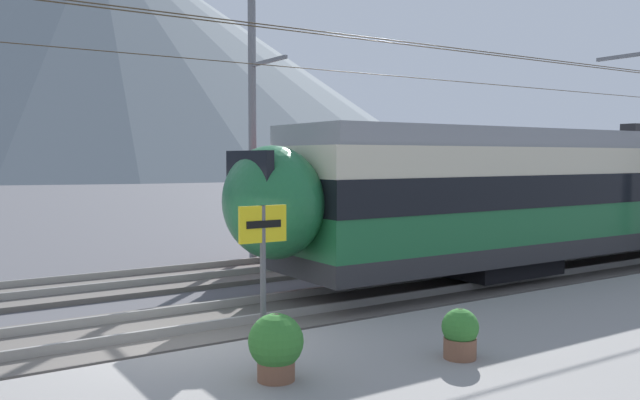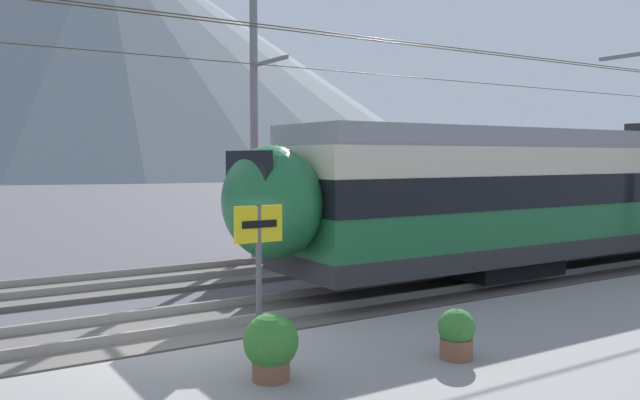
# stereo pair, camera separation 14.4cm
# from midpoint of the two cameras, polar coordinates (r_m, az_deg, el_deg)

# --- Properties ---
(ground_plane) EXTENTS (400.00, 400.00, 0.00)m
(ground_plane) POSITION_cam_midpoint_polar(r_m,az_deg,el_deg) (10.84, -11.61, -13.32)
(ground_plane) COLOR #4C4C51
(track_near) EXTENTS (120.00, 3.00, 0.28)m
(track_near) POSITION_cam_midpoint_polar(r_m,az_deg,el_deg) (12.32, -14.37, -10.94)
(track_near) COLOR #5B5651
(track_near) RESTS_ON ground
(track_far) EXTENTS (120.00, 3.00, 0.28)m
(track_far) POSITION_cam_midpoint_polar(r_m,az_deg,el_deg) (16.66, -19.30, -7.17)
(track_far) COLOR #5B5651
(track_far) RESTS_ON ground
(train_far_track) EXTENTS (26.27, 3.04, 4.27)m
(train_far_track) POSITION_cam_midpoint_polar(r_m,az_deg,el_deg) (26.84, 21.18, 1.51)
(train_far_track) COLOR #2D2D30
(train_far_track) RESTS_ON track_far
(catenary_mast_far_side) EXTENTS (49.34, 2.20, 8.34)m
(catenary_mast_far_side) POSITION_cam_midpoint_polar(r_m,az_deg,el_deg) (19.92, -5.38, 7.08)
(catenary_mast_far_side) COLOR slate
(catenary_mast_far_side) RESTS_ON ground
(platform_sign) EXTENTS (0.70, 0.08, 2.19)m
(platform_sign) POSITION_cam_midpoint_polar(r_m,az_deg,el_deg) (8.89, -4.91, -4.23)
(platform_sign) COLOR #59595B
(platform_sign) RESTS_ON platform_slab
(potted_plant_platform_edge) EXTENTS (0.52, 0.52, 0.71)m
(potted_plant_platform_edge) POSITION_cam_midpoint_polar(r_m,az_deg,el_deg) (9.59, 12.25, -11.21)
(potted_plant_platform_edge) COLOR brown
(potted_plant_platform_edge) RESTS_ON platform_slab
(potted_plant_by_shelter) EXTENTS (0.71, 0.71, 0.86)m
(potted_plant_by_shelter) POSITION_cam_midpoint_polar(r_m,az_deg,el_deg) (8.52, -3.81, -12.38)
(potted_plant_by_shelter) COLOR brown
(potted_plant_by_shelter) RESTS_ON platform_slab
(mountain_central_peak) EXTENTS (159.21, 159.21, 54.69)m
(mountain_central_peak) POSITION_cam_midpoint_polar(r_m,az_deg,el_deg) (160.47, -18.19, 12.27)
(mountain_central_peak) COLOR slate
(mountain_central_peak) RESTS_ON ground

